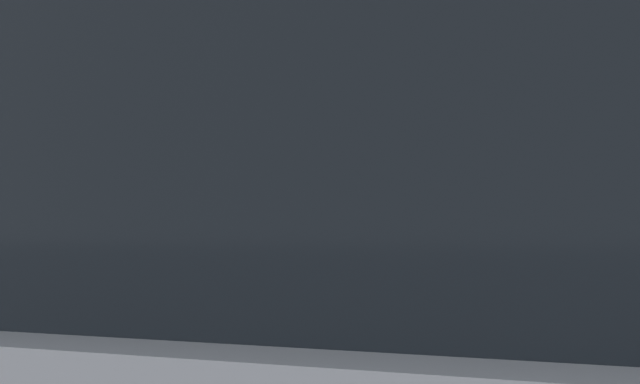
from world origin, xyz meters
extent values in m
cylinder|color=slate|center=(-0.39, 0.42, 0.65)|extent=(0.07, 0.07, 1.03)
cylinder|color=black|center=(-0.39, 0.42, 1.31)|extent=(0.16, 0.16, 0.29)
sphere|color=silver|center=(-0.39, 0.42, 1.48)|extent=(0.15, 0.15, 0.15)
cube|color=black|center=(-0.38, 0.34, 1.38)|extent=(0.09, 0.02, 0.07)
cube|color=green|center=(-0.38, 0.34, 1.26)|extent=(0.09, 0.02, 0.09)
cube|color=black|center=(0.11, 0.38, 1.32)|extent=(0.46, 0.25, 0.64)
sphere|color=beige|center=(0.11, 0.38, 1.76)|extent=(0.23, 0.23, 0.23)
cylinder|color=black|center=(0.37, 0.40, 1.34)|extent=(0.09, 0.09, 0.61)
cylinder|color=black|center=(-0.16, 0.24, 1.40)|extent=(0.11, 0.36, 0.58)
cylinder|color=black|center=(0.00, 2.70, 1.21)|extent=(24.00, 0.06, 0.06)
cylinder|color=black|center=(0.00, 2.70, 0.73)|extent=(24.00, 0.05, 0.05)
cylinder|color=black|center=(-2.40, 2.70, 0.67)|extent=(0.06, 0.06, 1.07)
cylinder|color=black|center=(0.00, 2.70, 0.67)|extent=(0.06, 0.06, 1.07)
cube|color=gray|center=(0.00, 5.19, 1.48)|extent=(32.00, 0.50, 2.97)
camera|label=1|loc=(1.18, -2.85, 1.23)|focal=49.32mm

